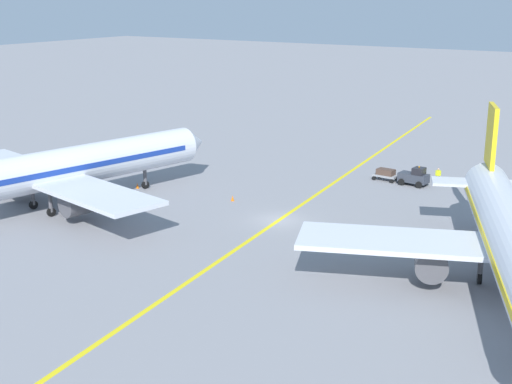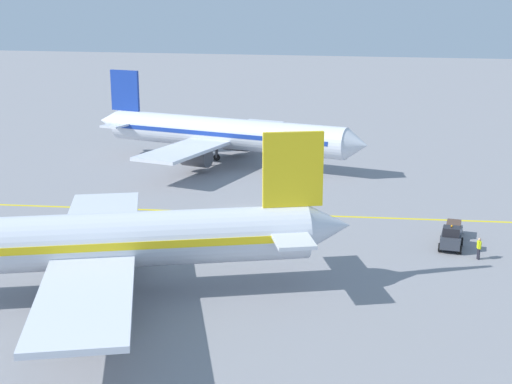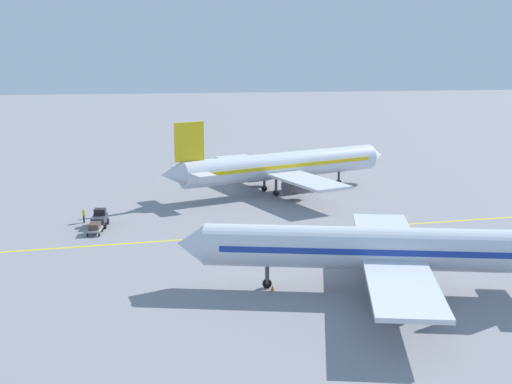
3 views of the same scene
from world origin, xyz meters
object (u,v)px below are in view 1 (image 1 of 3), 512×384
(airplane_adjacent_stand, at_px, (55,170))
(baggage_tug_dark, at_px, (414,177))
(airplane_at_gate, at_px, (512,242))
(traffic_cone_mid_apron, at_px, (233,198))
(baggage_cart_trailing, at_px, (386,173))
(ground_crew_worker, at_px, (438,175))
(traffic_cone_near_nose, at_px, (137,186))

(airplane_adjacent_stand, relative_size, baggage_tug_dark, 11.31)
(airplane_at_gate, xyz_separation_m, traffic_cone_mid_apron, (27.77, -8.50, -3.43))
(airplane_adjacent_stand, relative_size, baggage_cart_trailing, 13.01)
(traffic_cone_mid_apron, bearing_deg, baggage_cart_trailing, -121.89)
(airplane_adjacent_stand, bearing_deg, ground_crew_worker, -133.98)
(baggage_tug_dark, xyz_separation_m, traffic_cone_near_nose, (23.52, 16.29, -0.63))
(baggage_cart_trailing, bearing_deg, airplane_at_gate, 127.80)
(airplane_adjacent_stand, distance_m, ground_crew_worker, 38.61)
(baggage_tug_dark, bearing_deg, ground_crew_worker, -133.31)
(airplane_at_gate, bearing_deg, ground_crew_worker, -62.45)
(ground_crew_worker, relative_size, traffic_cone_mid_apron, 3.05)
(airplane_adjacent_stand, height_order, baggage_cart_trailing, airplane_adjacent_stand)
(airplane_adjacent_stand, distance_m, baggage_cart_trailing, 33.96)
(airplane_adjacent_stand, height_order, traffic_cone_mid_apron, airplane_adjacent_stand)
(traffic_cone_mid_apron, bearing_deg, baggage_tug_dark, -130.53)
(airplane_adjacent_stand, bearing_deg, traffic_cone_mid_apron, -138.22)
(airplane_adjacent_stand, relative_size, traffic_cone_near_nose, 64.14)
(ground_crew_worker, height_order, traffic_cone_mid_apron, ground_crew_worker)
(airplane_at_gate, height_order, airplane_adjacent_stand, same)
(airplane_adjacent_stand, height_order, ground_crew_worker, airplane_adjacent_stand)
(airplane_at_gate, relative_size, traffic_cone_mid_apron, 62.00)
(baggage_tug_dark, xyz_separation_m, traffic_cone_mid_apron, (12.71, 14.87, -0.63))
(ground_crew_worker, bearing_deg, traffic_cone_mid_apron, 49.13)
(airplane_at_gate, distance_m, baggage_tug_dark, 27.94)
(ground_crew_worker, distance_m, traffic_cone_near_nose, 31.26)
(baggage_cart_trailing, bearing_deg, ground_crew_worker, -161.91)
(airplane_adjacent_stand, xyz_separation_m, ground_crew_worker, (-26.74, -27.71, -2.80))
(ground_crew_worker, relative_size, traffic_cone_near_nose, 3.05)
(baggage_tug_dark, height_order, baggage_cart_trailing, baggage_tug_dark)
(ground_crew_worker, bearing_deg, baggage_cart_trailing, 18.09)
(airplane_adjacent_stand, height_order, traffic_cone_near_nose, airplane_adjacent_stand)
(baggage_cart_trailing, distance_m, traffic_cone_mid_apron, 17.85)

